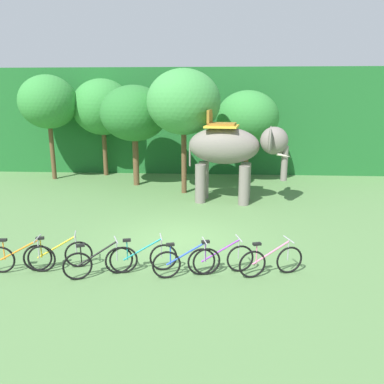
{
  "coord_description": "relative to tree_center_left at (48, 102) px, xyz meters",
  "views": [
    {
      "loc": [
        1.14,
        -11.12,
        4.36
      ],
      "look_at": [
        0.39,
        1.0,
        1.3
      ],
      "focal_mm": 36.09,
      "sensor_mm": 36.0,
      "label": 1
    }
  ],
  "objects": [
    {
      "name": "ground_plane",
      "position": [
        7.46,
        -8.6,
        -4.0
      ],
      "size": [
        80.0,
        80.0,
        0.0
      ],
      "primitive_type": "plane",
      "color": "#567F47"
    },
    {
      "name": "foliage_hedge",
      "position": [
        7.46,
        4.76,
        -1.09
      ],
      "size": [
        36.0,
        6.0,
        5.81
      ],
      "primitive_type": "cube",
      "color": "#1E6028",
      "rests_on": "ground"
    },
    {
      "name": "tree_center_left",
      "position": [
        0.0,
        0.0,
        0.0
      ],
      "size": [
        2.92,
        2.92,
        5.37
      ],
      "color": "brown",
      "rests_on": "ground"
    },
    {
      "name": "tree_right",
      "position": [
        2.47,
        1.18,
        -0.28
      ],
      "size": [
        3.24,
        3.24,
        5.22
      ],
      "color": "brown",
      "rests_on": "ground"
    },
    {
      "name": "tree_center_right",
      "position": [
        4.67,
        -1.14,
        -0.51
      ],
      "size": [
        3.22,
        3.22,
        4.83
      ],
      "color": "brown",
      "rests_on": "ground"
    },
    {
      "name": "tree_far_left",
      "position": [
        7.18,
        -2.6,
        0.05
      ],
      "size": [
        3.22,
        3.22,
        5.48
      ],
      "color": "brown",
      "rests_on": "ground"
    },
    {
      "name": "tree_left",
      "position": [
        10.16,
        -0.03,
        -0.76
      ],
      "size": [
        3.11,
        3.11,
        4.59
      ],
      "color": "brown",
      "rests_on": "ground"
    },
    {
      "name": "elephant",
      "position": [
        9.26,
        -3.98,
        -1.8
      ],
      "size": [
        4.23,
        2.2,
        3.78
      ],
      "color": "slate",
      "rests_on": "ground"
    },
    {
      "name": "bike_orange",
      "position": [
        3.76,
        -11.03,
        -3.61
      ],
      "size": [
        1.7,
        0.52,
        0.92
      ],
      "color": "black",
      "rests_on": "ground"
    },
    {
      "name": "bike_yellow",
      "position": [
        4.61,
        -10.78,
        -3.61
      ],
      "size": [
        1.65,
        0.65,
        0.92
      ],
      "color": "black",
      "rests_on": "ground"
    },
    {
      "name": "bike_black",
      "position": [
        5.77,
        -11.14,
        -3.61
      ],
      "size": [
        1.59,
        0.79,
        0.92
      ],
      "color": "black",
      "rests_on": "ground"
    },
    {
      "name": "bike_teal",
      "position": [
        6.82,
        -10.8,
        -3.61
      ],
      "size": [
        1.68,
        0.58,
        0.92
      ],
      "color": "black",
      "rests_on": "ground"
    },
    {
      "name": "bike_blue",
      "position": [
        7.93,
        -11.01,
        -3.61
      ],
      "size": [
        1.67,
        0.61,
        0.92
      ],
      "color": "black",
      "rests_on": "ground"
    },
    {
      "name": "bike_purple",
      "position": [
        8.77,
        -10.77,
        -3.61
      ],
      "size": [
        1.67,
        0.61,
        0.92
      ],
      "color": "black",
      "rests_on": "ground"
    },
    {
      "name": "bike_pink",
      "position": [
        10.0,
        -10.81,
        -3.61
      ],
      "size": [
        1.64,
        0.69,
        0.92
      ],
      "color": "black",
      "rests_on": "ground"
    }
  ]
}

